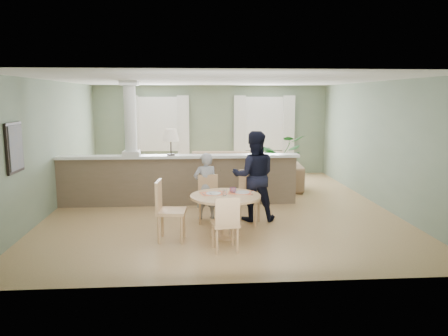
{
  "coord_description": "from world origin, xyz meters",
  "views": [
    {
      "loc": [
        -0.58,
        -9.26,
        2.37
      ],
      "look_at": [
        0.02,
        -1.0,
        1.01
      ],
      "focal_mm": 35.0,
      "sensor_mm": 36.0,
      "label": 1
    }
  ],
  "objects": [
    {
      "name": "man_person",
      "position": [
        0.59,
        -1.1,
        0.87
      ],
      "size": [
        0.88,
        0.71,
        1.73
      ],
      "primitive_type": "imported",
      "rotation": [
        0.0,
        0.0,
        3.08
      ],
      "color": "black",
      "rests_on": "ground"
    },
    {
      "name": "dining_table",
      "position": [
        -0.03,
        -2.08,
        0.58
      ],
      "size": [
        1.2,
        1.2,
        0.82
      ],
      "rotation": [
        0.0,
        0.0,
        0.2
      ],
      "color": "tan",
      "rests_on": "ground"
    },
    {
      "name": "room_shell",
      "position": [
        -0.03,
        0.63,
        1.81
      ],
      "size": [
        7.02,
        8.02,
        2.71
      ],
      "color": "gray",
      "rests_on": "ground"
    },
    {
      "name": "chair_near",
      "position": [
        -0.09,
        -2.84,
        0.49
      ],
      "size": [
        0.45,
        0.45,
        0.88
      ],
      "rotation": [
        0.0,
        0.0,
        3.28
      ],
      "color": "tan",
      "rests_on": "ground"
    },
    {
      "name": "chair_side",
      "position": [
        -1.02,
        -2.22,
        0.56
      ],
      "size": [
        0.5,
        0.5,
        1.01
      ],
      "rotation": [
        0.0,
        0.0,
        1.48
      ],
      "color": "tan",
      "rests_on": "ground"
    },
    {
      "name": "chair_far_man",
      "position": [
        0.46,
        -1.28,
        0.55
      ],
      "size": [
        0.56,
        0.56,
        0.99
      ],
      "rotation": [
        0.0,
        0.0,
        -0.32
      ],
      "color": "tan",
      "rests_on": "ground"
    },
    {
      "name": "ground",
      "position": [
        0.0,
        0.0,
        0.0
      ],
      "size": [
        8.0,
        8.0,
        0.0
      ],
      "primitive_type": "plane",
      "color": "tan",
      "rests_on": "ground"
    },
    {
      "name": "child_person",
      "position": [
        -0.34,
        -0.96,
        0.65
      ],
      "size": [
        0.53,
        0.41,
        1.31
      ],
      "primitive_type": "imported",
      "rotation": [
        0.0,
        0.0,
        3.36
      ],
      "color": "#949499",
      "rests_on": "ground"
    },
    {
      "name": "chair_far_boy",
      "position": [
        -0.3,
        -1.13,
        0.49
      ],
      "size": [
        0.4,
        0.4,
        0.89
      ],
      "rotation": [
        0.0,
        0.0,
        0.0
      ],
      "color": "tan",
      "rests_on": "ground"
    },
    {
      "name": "houseplant",
      "position": [
        1.51,
        1.48,
        0.71
      ],
      "size": [
        1.66,
        1.59,
        1.42
      ],
      "primitive_type": "imported",
      "rotation": [
        0.0,
        0.0,
        0.5
      ],
      "color": "#2C702E",
      "rests_on": "ground"
    },
    {
      "name": "pony_wall",
      "position": [
        -0.99,
        0.2,
        0.71
      ],
      "size": [
        5.32,
        0.38,
        2.7
      ],
      "color": "#765F4C",
      "rests_on": "ground"
    },
    {
      "name": "sofa",
      "position": [
        0.59,
        1.71,
        0.47
      ],
      "size": [
        3.29,
        1.5,
        0.93
      ],
      "primitive_type": "imported",
      "rotation": [
        0.0,
        0.0,
        -0.08
      ],
      "color": "#806146",
      "rests_on": "ground"
    }
  ]
}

